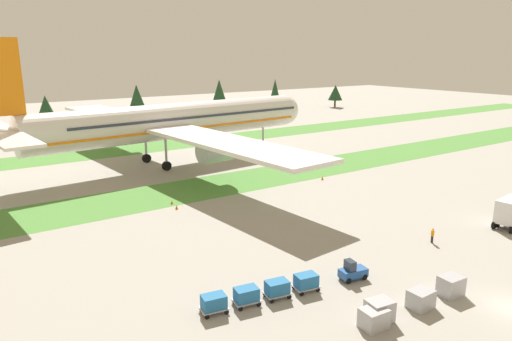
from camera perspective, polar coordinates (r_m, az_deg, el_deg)
name	(u,v)px	position (r m, az deg, el deg)	size (l,w,h in m)	color
ground_plane	(511,308)	(45.77, 28.72, -14.49)	(400.00, 400.00, 0.00)	gray
grass_strip_near	(228,183)	(76.09, -3.46, -1.56)	(320.00, 11.88, 0.01)	#4C8438
grass_strip_far	(146,147)	(107.62, -13.25, 2.76)	(320.00, 11.88, 0.01)	#4C8438
airliner	(165,122)	(88.68, -11.02, 5.87)	(66.07, 81.37, 22.86)	silver
baggage_tug	(352,271)	(45.42, 11.72, -11.99)	(2.78, 1.70, 1.97)	#1E4C8E
cargo_dolly_lead	(306,281)	(42.83, 6.14, -13.30)	(2.41, 1.84, 1.55)	#A3A3A8
cargo_dolly_second	(277,288)	(41.56, 2.60, -14.14)	(2.41, 1.84, 1.55)	#A3A3A8
cargo_dolly_third	(246,295)	(40.46, -1.18, -14.96)	(2.41, 1.84, 1.55)	#A3A3A8
cargo_dolly_fourth	(214,302)	(39.55, -5.18, -15.77)	(2.41, 1.84, 1.55)	#A3A3A8
ground_crew_marshaller	(432,235)	(55.98, 20.77, -7.37)	(0.36, 0.48, 1.74)	black
uld_container_0	(374,319)	(38.66, 14.21, -17.14)	(2.00, 1.60, 1.60)	#A3A3A8
uld_container_1	(379,311)	(39.58, 14.86, -16.25)	(2.00, 1.60, 1.78)	#A3A3A8
uld_container_2	(451,286)	(45.26, 22.72, -12.87)	(2.00, 1.60, 1.75)	#A3A3A8
uld_container_3	(421,299)	(42.41, 19.50, -14.59)	(2.00, 1.60, 1.57)	#A3A3A8
taxiway_marker_0	(322,178)	(78.72, 8.12, -0.92)	(0.44, 0.44, 0.60)	orange
taxiway_marker_1	(177,207)	(64.39, -9.68, -4.44)	(0.44, 0.44, 0.56)	orange
taxiway_marker_2	(172,202)	(66.69, -10.26, -3.86)	(0.44, 0.44, 0.47)	orange
distant_tree_line	(109,102)	(141.50, -17.54, 7.94)	(188.10, 9.53, 12.24)	#4C3823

